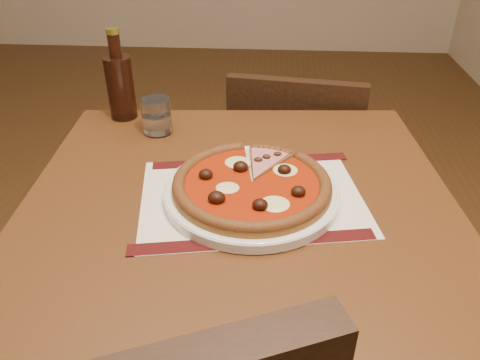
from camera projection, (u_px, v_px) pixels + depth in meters
The scene contains 8 objects.
table at pixel (239, 242), 0.92m from camera, with size 0.85×0.85×0.75m.
chair_far at pixel (293, 172), 1.50m from camera, with size 0.43×0.43×0.80m.
placemat at pixel (252, 197), 0.87m from camera, with size 0.41×0.29×0.00m, color white.
plate at pixel (252, 192), 0.87m from camera, with size 0.32×0.32×0.02m, color white.
pizza at pixel (252, 183), 0.85m from camera, with size 0.29×0.29×0.04m.
ham_slice at pixel (271, 164), 0.92m from camera, with size 0.09×0.14×0.02m.
water_glass at pixel (157, 116), 1.08m from camera, with size 0.07×0.07×0.08m, color white.
bottle at pixel (120, 84), 1.12m from camera, with size 0.07×0.07×0.22m.
Camera 1 is at (0.99, -1.08, 1.25)m, focal length 35.00 mm.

